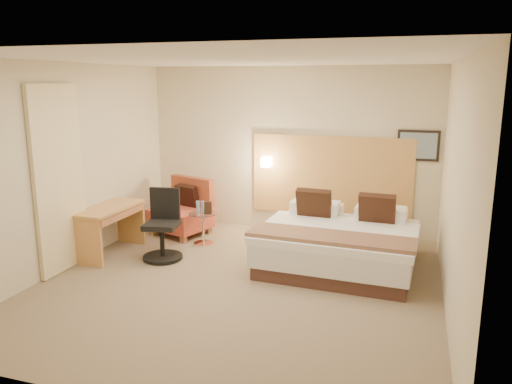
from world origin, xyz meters
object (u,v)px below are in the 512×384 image
(bed, at_px, (340,242))
(desk_chair, at_px, (163,231))
(lounge_chair, at_px, (183,212))
(desk, at_px, (111,217))
(side_table, at_px, (203,227))

(bed, height_order, desk_chair, desk_chair)
(lounge_chair, height_order, desk, lounge_chair)
(desk, relative_size, desk_chair, 1.17)
(desk_chair, bearing_deg, desk, -174.55)
(bed, relative_size, desk, 1.83)
(lounge_chair, bearing_deg, side_table, -38.23)
(lounge_chair, distance_m, desk, 1.37)
(side_table, xyz_separation_m, desk, (-1.07, -0.82, 0.28))
(bed, distance_m, side_table, 2.15)
(bed, height_order, lounge_chair, bed)
(lounge_chair, bearing_deg, bed, -14.17)
(desk, bearing_deg, desk_chair, 5.45)
(side_table, height_order, desk_chair, desk_chair)
(side_table, distance_m, desk, 1.38)
(bed, bearing_deg, lounge_chair, 165.83)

